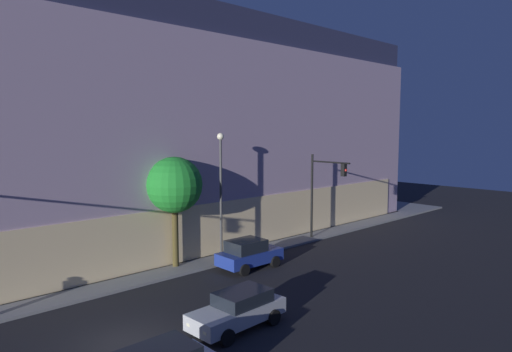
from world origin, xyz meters
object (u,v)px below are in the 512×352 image
object	(u,v)px
traffic_light_far_corner	(323,185)
car_blue	(249,254)
modern_building	(171,131)
street_lamp_sidewalk	(221,181)
sidewalk_tree	(174,185)
car_silver	(239,309)

from	to	relation	value
traffic_light_far_corner	car_blue	distance (m)	9.32
modern_building	car_blue	bearing A→B (deg)	-105.49
modern_building	street_lamp_sidewalk	xyz separation A→B (m)	(-4.50, -12.66, -3.11)
modern_building	sidewalk_tree	size ratio (longest dim) A/B	5.94
car_silver	car_blue	distance (m)	8.41
car_silver	car_blue	size ratio (longest dim) A/B	1.08
street_lamp_sidewalk	car_silver	size ratio (longest dim) A/B	1.83
car_silver	modern_building	bearing A→B (deg)	64.13
modern_building	car_silver	world-z (taller)	modern_building
street_lamp_sidewalk	car_blue	bearing A→B (deg)	-80.15
traffic_light_far_corner	sidewalk_tree	world-z (taller)	sidewalk_tree
street_lamp_sidewalk	car_silver	bearing A→B (deg)	-124.48
car_silver	car_blue	bearing A→B (deg)	44.86
traffic_light_far_corner	car_blue	bearing A→B (deg)	-172.39
traffic_light_far_corner	street_lamp_sidewalk	size ratio (longest dim) A/B	0.80
car_silver	car_blue	xyz separation A→B (m)	(5.96, 5.93, 0.09)
street_lamp_sidewalk	car_blue	size ratio (longest dim) A/B	1.99
modern_building	traffic_light_far_corner	distance (m)	14.95
street_lamp_sidewalk	car_silver	distance (m)	10.80
traffic_light_far_corner	street_lamp_sidewalk	world-z (taller)	street_lamp_sidewalk
modern_building	traffic_light_far_corner	bearing A→B (deg)	-71.98
traffic_light_far_corner	car_silver	size ratio (longest dim) A/B	1.46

